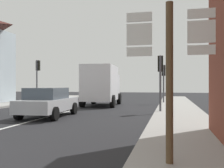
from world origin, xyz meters
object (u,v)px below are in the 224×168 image
at_px(traffic_light_far_right, 164,75).
at_px(traffic_light_far_left, 38,71).
at_px(route_sign_post, 169,70).
at_px(traffic_light_near_right, 160,71).
at_px(sedan_far, 48,102).
at_px(delivery_truck, 102,84).

bearing_deg(traffic_light_far_right, traffic_light_far_left, -173.08).
bearing_deg(route_sign_post, traffic_light_near_right, 93.06).
distance_m(sedan_far, route_sign_post, 9.18).
bearing_deg(traffic_light_far_left, sedan_far, -58.15).
xyz_separation_m(traffic_light_near_right, traffic_light_far_right, (0.00, 7.30, 0.01)).
height_order(traffic_light_near_right, traffic_light_far_right, traffic_light_far_right).
height_order(delivery_truck, traffic_light_far_left, traffic_light_far_left).
distance_m(traffic_light_far_left, traffic_light_near_right, 12.50).
xyz_separation_m(delivery_truck, route_sign_post, (5.14, -14.05, 0.26)).
height_order(traffic_light_far_left, traffic_light_far_right, traffic_light_far_left).
bearing_deg(delivery_truck, traffic_light_far_left, 164.95).
bearing_deg(route_sign_post, delivery_truck, 110.08).
distance_m(delivery_truck, traffic_light_near_right, 6.32).
relative_size(route_sign_post, traffic_light_near_right, 0.98).
relative_size(sedan_far, route_sign_post, 1.34).
distance_m(delivery_truck, route_sign_post, 14.96).
height_order(route_sign_post, traffic_light_far_left, traffic_light_far_left).
distance_m(traffic_light_far_left, traffic_light_far_right, 11.06).
height_order(sedan_far, delivery_truck, delivery_truck).
bearing_deg(traffic_light_far_left, traffic_light_far_right, 6.92).
xyz_separation_m(sedan_far, route_sign_post, (5.98, -6.88, 1.15)).
distance_m(delivery_truck, traffic_light_far_right, 5.58).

